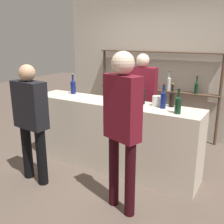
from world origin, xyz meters
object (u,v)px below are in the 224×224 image
(counter_bottle_0, at_px, (163,99))
(counter_bottle_3, at_px, (172,98))
(counter_bottle_2, at_px, (143,95))
(server_behind_counter, at_px, (142,96))
(counter_bottle_4, at_px, (178,104))
(counter_bottle_1, at_px, (73,86))
(customer_left, at_px, (31,116))
(cork_jar, at_px, (157,101))
(customer_right, at_px, (122,121))

(counter_bottle_0, relative_size, counter_bottle_3, 1.03)
(counter_bottle_2, bearing_deg, server_behind_counter, 114.97)
(server_behind_counter, bearing_deg, counter_bottle_4, 37.18)
(counter_bottle_1, bearing_deg, customer_left, -83.59)
(counter_bottle_1, distance_m, customer_left, 1.04)
(counter_bottle_1, xyz_separation_m, counter_bottle_4, (1.79, -0.25, -0.01))
(counter_bottle_2, xyz_separation_m, counter_bottle_4, (0.56, -0.21, -0.01))
(counter_bottle_4, relative_size, customer_left, 0.19)
(cork_jar, bearing_deg, counter_bottle_1, 178.61)
(counter_bottle_4, distance_m, server_behind_counter, 1.29)
(customer_left, bearing_deg, counter_bottle_4, -60.31)
(counter_bottle_2, relative_size, server_behind_counter, 0.21)
(counter_bottle_2, xyz_separation_m, counter_bottle_3, (0.39, 0.05, -0.01))
(counter_bottle_0, height_order, counter_bottle_2, counter_bottle_2)
(counter_bottle_0, bearing_deg, server_behind_counter, 129.88)
(counter_bottle_1, distance_m, counter_bottle_3, 1.63)
(server_behind_counter, bearing_deg, cork_jar, 30.60)
(counter_bottle_1, height_order, counter_bottle_4, counter_bottle_1)
(cork_jar, xyz_separation_m, customer_left, (-1.33, -0.98, -0.17))
(counter_bottle_0, bearing_deg, customer_left, -148.02)
(counter_bottle_1, xyz_separation_m, counter_bottle_2, (1.24, -0.04, 0.00))
(counter_bottle_1, height_order, customer_right, customer_right)
(counter_bottle_4, xyz_separation_m, customer_right, (-0.36, -0.72, -0.07))
(counter_bottle_4, height_order, cork_jar, counter_bottle_4)
(counter_bottle_0, distance_m, counter_bottle_3, 0.15)
(counter_bottle_2, height_order, customer_left, customer_left)
(counter_bottle_1, xyz_separation_m, server_behind_counter, (0.91, 0.67, -0.18))
(counter_bottle_0, distance_m, cork_jar, 0.15)
(counter_bottle_2, bearing_deg, counter_bottle_1, 178.19)
(counter_bottle_2, bearing_deg, counter_bottle_0, -12.81)
(counter_bottle_4, relative_size, server_behind_counter, 0.19)
(cork_jar, distance_m, server_behind_counter, 0.89)
(customer_right, bearing_deg, server_behind_counter, 35.75)
(counter_bottle_3, relative_size, server_behind_counter, 0.19)
(counter_bottle_2, distance_m, customer_left, 1.50)
(counter_bottle_4, relative_size, customer_right, 0.17)
(counter_bottle_3, bearing_deg, customer_left, -145.83)
(counter_bottle_0, xyz_separation_m, counter_bottle_3, (0.07, 0.13, -0.00))
(counter_bottle_0, xyz_separation_m, counter_bottle_2, (-0.32, 0.07, 0.00))
(counter_bottle_0, distance_m, server_behind_counter, 1.03)
(cork_jar, relative_size, server_behind_counter, 0.08)
(cork_jar, bearing_deg, server_behind_counter, 127.38)
(cork_jar, bearing_deg, counter_bottle_0, -33.93)
(cork_jar, bearing_deg, counter_bottle_2, -178.89)
(counter_bottle_0, distance_m, counter_bottle_1, 1.56)
(counter_bottle_4, bearing_deg, counter_bottle_3, 121.39)
(customer_left, xyz_separation_m, customer_right, (1.32, 0.04, 0.15))
(counter_bottle_3, xyz_separation_m, customer_left, (-1.52, -1.03, -0.22))
(customer_left, bearing_deg, cork_jar, -48.28)
(counter_bottle_2, xyz_separation_m, customer_right, (0.19, -0.93, -0.08))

